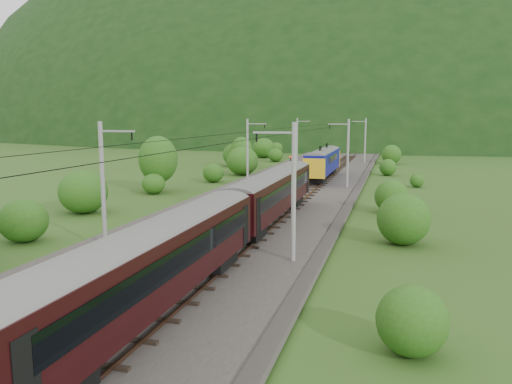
# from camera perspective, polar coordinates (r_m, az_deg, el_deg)

# --- Properties ---
(ground) EXTENTS (600.00, 600.00, 0.00)m
(ground) POSITION_cam_1_polar(r_m,az_deg,el_deg) (31.24, -7.08, -7.42)
(ground) COLOR #314B17
(ground) RESTS_ON ground
(railbed) EXTENTS (14.00, 220.00, 0.30)m
(railbed) POSITION_cam_1_polar(r_m,az_deg,el_deg) (40.33, -1.56, -3.46)
(railbed) COLOR #38332D
(railbed) RESTS_ON ground
(track_left) EXTENTS (2.40, 220.00, 0.27)m
(track_left) POSITION_cam_1_polar(r_m,az_deg,el_deg) (41.05, -4.76, -2.96)
(track_left) COLOR brown
(track_left) RESTS_ON railbed
(track_right) EXTENTS (2.40, 220.00, 0.27)m
(track_right) POSITION_cam_1_polar(r_m,az_deg,el_deg) (39.64, 1.76, -3.35)
(track_right) COLOR brown
(track_right) RESTS_ON railbed
(catenary_left) EXTENTS (2.54, 192.28, 8.00)m
(catenary_left) POSITION_cam_1_polar(r_m,az_deg,el_deg) (62.39, -0.91, 4.87)
(catenary_left) COLOR gray
(catenary_left) RESTS_ON railbed
(catenary_right) EXTENTS (2.54, 192.28, 8.00)m
(catenary_right) POSITION_cam_1_polar(r_m,az_deg,el_deg) (60.03, 10.39, 4.58)
(catenary_right) COLOR gray
(catenary_right) RESTS_ON railbed
(overhead_wires) EXTENTS (4.83, 198.00, 0.03)m
(overhead_wires) POSITION_cam_1_polar(r_m,az_deg,el_deg) (39.46, -1.60, 6.45)
(overhead_wires) COLOR black
(overhead_wires) RESTS_ON ground
(mountain_main) EXTENTS (504.00, 360.00, 244.00)m
(mountain_main) POSITION_cam_1_polar(r_m,az_deg,el_deg) (288.00, 13.55, 6.70)
(mountain_main) COLOR black
(mountain_main) RESTS_ON ground
(mountain_ridge) EXTENTS (336.00, 280.00, 132.00)m
(mountain_ridge) POSITION_cam_1_polar(r_m,az_deg,el_deg) (353.24, -6.15, 7.20)
(mountain_ridge) COLOR black
(mountain_ridge) RESTS_ON ground
(hazard_post_near) EXTENTS (0.17, 0.17, 1.60)m
(hazard_post_near) POSITION_cam_1_polar(r_m,az_deg,el_deg) (52.48, 2.59, 0.41)
(hazard_post_near) COLOR red
(hazard_post_near) RESTS_ON railbed
(hazard_post_far) EXTENTS (0.17, 0.17, 1.61)m
(hazard_post_far) POSITION_cam_1_polar(r_m,az_deg,el_deg) (65.42, 5.79, 2.02)
(hazard_post_far) COLOR red
(hazard_post_far) RESTS_ON railbed
(signal) EXTENTS (0.24, 0.24, 2.20)m
(signal) POSITION_cam_1_polar(r_m,az_deg,el_deg) (77.81, 3.96, 3.45)
(signal) COLOR black
(signal) RESTS_ON railbed
(vegetation_left) EXTENTS (9.73, 146.06, 6.97)m
(vegetation_left) POSITION_cam_1_polar(r_m,az_deg,el_deg) (52.16, -13.06, 1.59)
(vegetation_left) COLOR #295215
(vegetation_left) RESTS_ON ground
(vegetation_right) EXTENTS (6.04, 111.54, 3.18)m
(vegetation_right) POSITION_cam_1_polar(r_m,az_deg,el_deg) (49.13, 15.52, -0.14)
(vegetation_right) COLOR #295215
(vegetation_right) RESTS_ON ground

